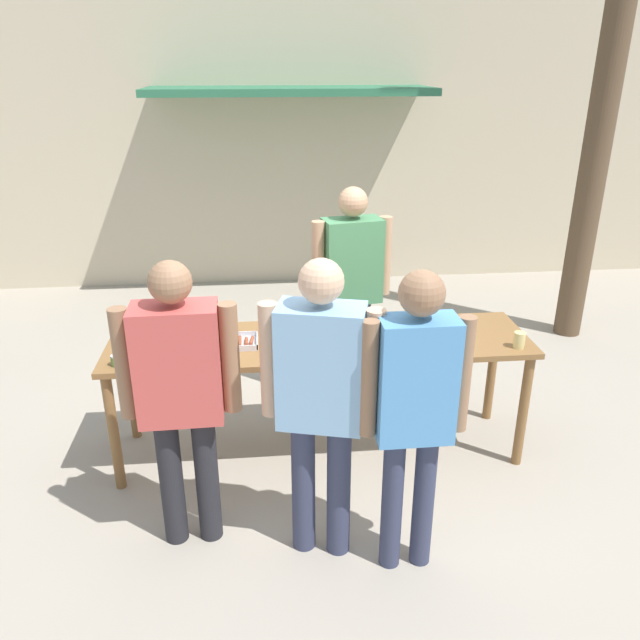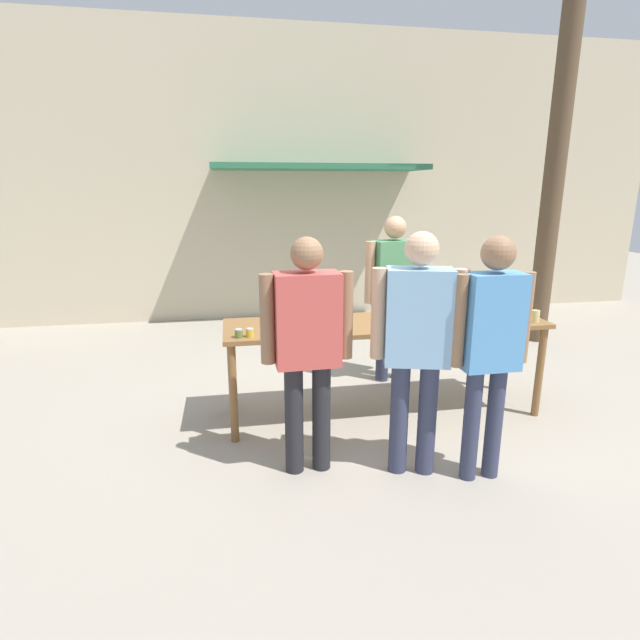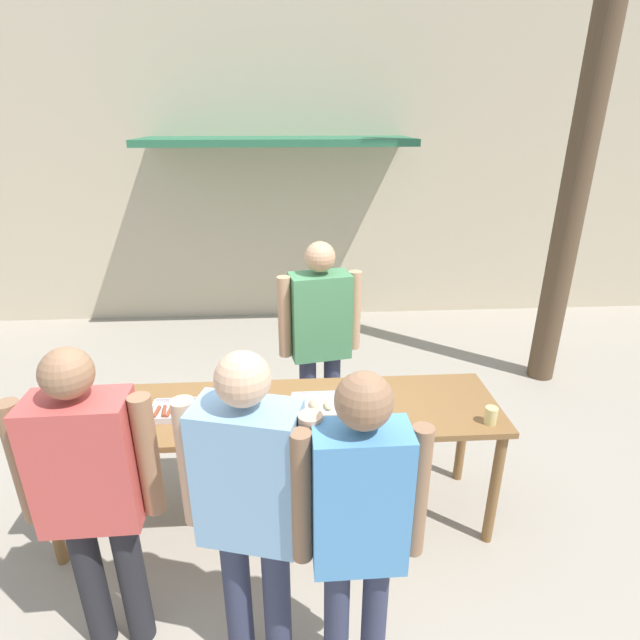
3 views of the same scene
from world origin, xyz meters
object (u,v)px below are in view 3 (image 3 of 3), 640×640
object	(u,v)px
food_tray_buns	(321,405)
person_customer_with_cup	(359,520)
condiment_jar_mustard	(47,435)
person_customer_holding_hotdog	(91,486)
utility_pole	(600,58)
beer_cup	(491,416)
food_tray_sausages	(180,411)
condiment_jar_ketchup	(63,435)
person_customer_waiting_in_line	(251,498)
person_server_behind_table	(320,332)

from	to	relation	value
food_tray_buns	person_customer_with_cup	size ratio (longest dim) A/B	0.22
condiment_jar_mustard	person_customer_holding_hotdog	distance (m)	0.77
utility_pole	beer_cup	bearing A→B (deg)	-125.11
food_tray_sausages	person_customer_with_cup	bearing A→B (deg)	-49.35
food_tray_buns	utility_pole	xyz separation A→B (m)	(2.57, 1.94, 2.22)
condiment_jar_mustard	condiment_jar_ketchup	size ratio (longest dim) A/B	1.00
person_customer_holding_hotdog	food_tray_sausages	bearing A→B (deg)	-107.87
food_tray_sausages	beer_cup	xyz separation A→B (m)	(1.96, -0.24, 0.04)
condiment_jar_ketchup	condiment_jar_mustard	bearing A→B (deg)	-178.13
condiment_jar_ketchup	person_customer_with_cup	distance (m)	1.88
food_tray_buns	person_customer_holding_hotdog	size ratio (longest dim) A/B	0.22
food_tray_buns	beer_cup	xyz separation A→B (m)	(1.04, -0.24, 0.03)
person_customer_waiting_in_line	utility_pole	bearing A→B (deg)	-120.39
food_tray_sausages	person_server_behind_table	xyz separation A→B (m)	(0.96, 0.86, 0.15)
person_customer_with_cup	person_customer_waiting_in_line	size ratio (longest dim) A/B	0.99
beer_cup	person_customer_with_cup	xyz separation A→B (m)	(-0.96, -0.92, 0.12)
person_customer_waiting_in_line	person_customer_with_cup	bearing A→B (deg)	175.63
utility_pole	food_tray_sausages	bearing A→B (deg)	-150.94
beer_cup	utility_pole	distance (m)	3.45
condiment_jar_mustard	person_customer_with_cup	world-z (taller)	person_customer_with_cup
beer_cup	person_customer_holding_hotdog	size ratio (longest dim) A/B	0.06
food_tray_buns	utility_pole	bearing A→B (deg)	36.97
condiment_jar_mustard	person_customer_with_cup	size ratio (longest dim) A/B	0.04
person_customer_waiting_in_line	utility_pole	distance (m)	4.66
person_server_behind_table	person_customer_with_cup	world-z (taller)	person_server_behind_table
food_tray_sausages	person_customer_waiting_in_line	bearing A→B (deg)	-62.29
person_customer_waiting_in_line	utility_pole	size ratio (longest dim) A/B	0.29
beer_cup	person_customer_waiting_in_line	size ratio (longest dim) A/B	0.06
condiment_jar_mustard	person_customer_with_cup	xyz separation A→B (m)	(1.72, -0.92, 0.14)
person_customer_waiting_in_line	condiment_jar_mustard	bearing A→B (deg)	-16.17
person_server_behind_table	food_tray_buns	bearing A→B (deg)	-103.94
condiment_jar_ketchup	person_server_behind_table	distance (m)	1.94
person_customer_holding_hotdog	food_tray_buns	bearing A→B (deg)	-145.70
person_server_behind_table	person_customer_holding_hotdog	distance (m)	2.08
condiment_jar_mustard	utility_pole	xyz separation A→B (m)	(4.21, 2.18, 2.21)
person_customer_waiting_in_line	utility_pole	xyz separation A→B (m)	(2.96, 2.94, 2.07)
person_customer_with_cup	person_customer_waiting_in_line	bearing A→B (deg)	-19.73
food_tray_sausages	beer_cup	distance (m)	1.97
condiment_jar_mustard	person_customer_holding_hotdog	world-z (taller)	person_customer_holding_hotdog
person_customer_holding_hotdog	person_customer_with_cup	size ratio (longest dim) A/B	0.99
utility_pole	condiment_jar_mustard	bearing A→B (deg)	-152.58
food_tray_sausages	condiment_jar_mustard	world-z (taller)	condiment_jar_mustard
person_customer_with_cup	condiment_jar_ketchup	bearing A→B (deg)	-29.89
food_tray_buns	utility_pole	size ratio (longest dim) A/B	0.06
food_tray_sausages	person_server_behind_table	distance (m)	1.30
person_customer_with_cup	food_tray_buns	bearing A→B (deg)	-86.21
food_tray_buns	person_server_behind_table	xyz separation A→B (m)	(0.05, 0.86, 0.15)
food_tray_buns	person_customer_waiting_in_line	size ratio (longest dim) A/B	0.22
beer_cup	person_server_behind_table	xyz separation A→B (m)	(-0.99, 1.10, 0.11)
food_tray_sausages	condiment_jar_ketchup	distance (m)	0.68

